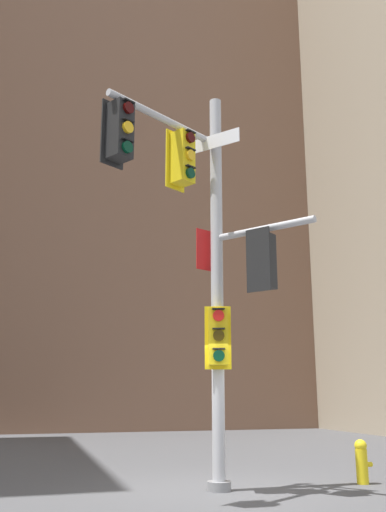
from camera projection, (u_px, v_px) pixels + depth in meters
name	position (u px, v px, depth m)	size (l,w,h in m)	color
ground	(219.00, 491.00, 9.83)	(120.00, 120.00, 0.00)	#474749
building_mid_block	(135.00, 173.00, 36.60)	(17.87, 17.87, 30.90)	brown
signal_pole_assembly	(206.00, 247.00, 10.32)	(3.68, 2.08, 7.45)	#B2B2B5
fire_hydrant	(362.00, 460.00, 10.66)	(0.33, 0.23, 0.80)	yellow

